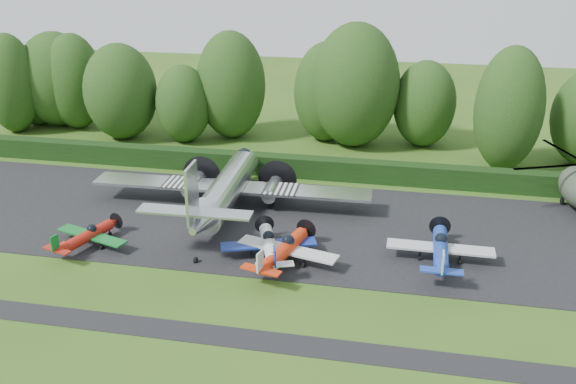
% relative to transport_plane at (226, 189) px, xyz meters
% --- Properties ---
extents(ground, '(160.00, 160.00, 0.00)m').
position_rel_transport_plane_xyz_m(ground, '(6.70, -11.35, -2.19)').
color(ground, '#305718').
rests_on(ground, ground).
extents(apron, '(70.00, 18.00, 0.01)m').
position_rel_transport_plane_xyz_m(apron, '(6.70, -1.35, -2.19)').
color(apron, black).
rests_on(apron, ground).
extents(taxiway_verge, '(70.00, 2.00, 0.00)m').
position_rel_transport_plane_xyz_m(taxiway_verge, '(6.70, -17.35, -2.19)').
color(taxiway_verge, black).
rests_on(taxiway_verge, ground).
extents(hedgerow, '(90.00, 1.60, 2.00)m').
position_rel_transport_plane_xyz_m(hedgerow, '(6.70, 9.65, -2.19)').
color(hedgerow, black).
rests_on(hedgerow, ground).
extents(transport_plane, '(24.54, 18.82, 7.86)m').
position_rel_transport_plane_xyz_m(transport_plane, '(0.00, 0.00, 0.00)').
color(transport_plane, silver).
rests_on(transport_plane, ground).
extents(light_plane_red, '(6.26, 6.58, 2.41)m').
position_rel_transport_plane_xyz_m(light_plane_red, '(-8.59, -8.32, -1.19)').
color(light_plane_red, '#AA1B0F').
rests_on(light_plane_red, ground).
extents(light_plane_white, '(7.11, 7.48, 2.73)m').
position_rel_transport_plane_xyz_m(light_plane_white, '(5.44, -7.32, -1.06)').
color(light_plane_white, silver).
rests_on(light_plane_white, ground).
extents(light_plane_orange, '(7.67, 8.06, 2.95)m').
position_rel_transport_plane_xyz_m(light_plane_orange, '(6.71, -8.05, -0.97)').
color(light_plane_orange, red).
rests_on(light_plane_orange, ground).
extents(light_plane_blue, '(7.76, 8.16, 2.98)m').
position_rel_transport_plane_xyz_m(light_plane_blue, '(17.80, -5.68, -0.95)').
color(light_plane_blue, '#1A39A0').
rests_on(light_plane_blue, ground).
extents(tree_0, '(6.70, 6.70, 12.44)m').
position_rel_transport_plane_xyz_m(tree_0, '(24.32, 15.73, 4.01)').
color(tree_0, black).
rests_on(tree_0, ground).
extents(tree_2, '(6.19, 6.19, 8.75)m').
position_rel_transport_plane_xyz_m(tree_2, '(-10.11, 17.93, 2.17)').
color(tree_2, black).
rests_on(tree_2, ground).
extents(tree_3, '(6.84, 6.84, 11.36)m').
position_rel_transport_plane_xyz_m(tree_3, '(-24.52, 20.43, 3.47)').
color(tree_3, black).
rests_on(tree_3, ground).
extents(tree_4, '(7.23, 7.23, 11.19)m').
position_rel_transport_plane_xyz_m(tree_4, '(5.46, 21.54, 3.39)').
color(tree_4, black).
rests_on(tree_4, ground).
extents(tree_6, '(7.81, 7.81, 12.21)m').
position_rel_transport_plane_xyz_m(tree_6, '(-5.26, 20.48, 3.90)').
color(tree_6, black).
rests_on(tree_6, ground).
extents(tree_7, '(6.30, 6.30, 11.63)m').
position_rel_transport_plane_xyz_m(tree_7, '(-31.00, 17.55, 3.61)').
color(tree_7, black).
rests_on(tree_7, ground).
extents(tree_9, '(6.79, 6.79, 9.54)m').
position_rel_transport_plane_xyz_m(tree_9, '(16.30, 21.63, 2.57)').
color(tree_9, black).
rests_on(tree_9, ground).
extents(tree_10, '(8.21, 8.21, 10.88)m').
position_rel_transport_plane_xyz_m(tree_10, '(-17.46, 17.77, 3.24)').
color(tree_10, black).
rests_on(tree_10, ground).
extents(tree_11, '(9.62, 9.62, 13.55)m').
position_rel_transport_plane_xyz_m(tree_11, '(8.77, 20.32, 4.57)').
color(tree_11, black).
rests_on(tree_11, ground).
extents(tree_12, '(9.04, 9.04, 11.34)m').
position_rel_transport_plane_xyz_m(tree_12, '(-27.25, 21.16, 3.47)').
color(tree_12, black).
rests_on(tree_12, ground).
extents(tree_13, '(6.88, 6.88, 8.46)m').
position_rel_transport_plane_xyz_m(tree_13, '(-30.00, 20.82, 2.03)').
color(tree_13, black).
rests_on(tree_13, ground).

